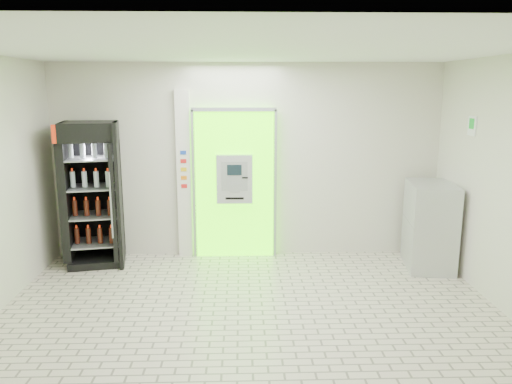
{
  "coord_description": "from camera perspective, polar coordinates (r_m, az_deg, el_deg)",
  "views": [
    {
      "loc": [
        -0.1,
        -5.19,
        2.62
      ],
      "look_at": [
        0.1,
        1.2,
        1.28
      ],
      "focal_mm": 35.0,
      "sensor_mm": 36.0,
      "label": 1
    }
  ],
  "objects": [
    {
      "name": "ground",
      "position": [
        5.82,
        -0.6,
        -14.93
      ],
      "size": [
        6.0,
        6.0,
        0.0
      ],
      "primitive_type": "plane",
      "color": "#C0B69F",
      "rests_on": "ground"
    },
    {
      "name": "room_shell",
      "position": [
        5.25,
        -0.65,
        3.32
      ],
      "size": [
        6.0,
        6.0,
        6.0
      ],
      "color": "beige",
      "rests_on": "ground"
    },
    {
      "name": "atm_assembly",
      "position": [
        7.74,
        -2.46,
        1.04
      ],
      "size": [
        1.3,
        0.24,
        2.33
      ],
      "color": "#48F900",
      "rests_on": "ground"
    },
    {
      "name": "pillar",
      "position": [
        7.8,
        -8.2,
        1.98
      ],
      "size": [
        0.22,
        0.11,
        2.6
      ],
      "color": "silver",
      "rests_on": "ground"
    },
    {
      "name": "beverage_cooler",
      "position": [
        7.82,
        -18.01,
        -0.51
      ],
      "size": [
        0.92,
        0.87,
        2.14
      ],
      "rotation": [
        0.0,
        0.0,
        0.19
      ],
      "color": "black",
      "rests_on": "ground"
    },
    {
      "name": "steel_cabinet",
      "position": [
        7.78,
        19.23,
        -3.64
      ],
      "size": [
        0.78,
        1.03,
        1.26
      ],
      "rotation": [
        0.0,
        0.0,
        -0.15
      ],
      "color": "#B5B8BD",
      "rests_on": "ground"
    },
    {
      "name": "exit_sign",
      "position": [
        7.29,
        23.48,
        6.96
      ],
      "size": [
        0.02,
        0.22,
        0.26
      ],
      "color": "white",
      "rests_on": "room_shell"
    }
  ]
}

